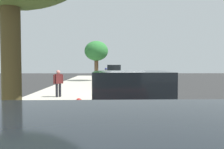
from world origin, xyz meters
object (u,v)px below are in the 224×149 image
parked_sedan_grey_second (114,80)px  parked_pickup_black_mid (128,110)px  cyclist_with_backpack (106,74)px  bicycle_at_curb (108,81)px  parked_suv_tan_nearest (114,72)px  pedestrian_on_phone (58,82)px  fire_hydrant (79,111)px  street_tree_near_cyclist (96,51)px

parked_sedan_grey_second → parked_pickup_black_mid: parked_pickup_black_mid is taller
cyclist_with_backpack → bicycle_at_curb: bearing=116.9°
parked_suv_tan_nearest → cyclist_with_backpack: bearing=81.4°
cyclist_with_backpack → pedestrian_on_phone: 10.59m
parked_pickup_black_mid → parked_suv_tan_nearest: bearing=-90.3°
cyclist_with_backpack → pedestrian_on_phone: (2.69, 10.24, -0.00)m
parked_pickup_black_mid → parked_sedan_grey_second: bearing=-89.4°
parked_pickup_black_mid → pedestrian_on_phone: bearing=-65.6°
parked_sedan_grey_second → bicycle_at_curb: 4.57m
parked_pickup_black_mid → pedestrian_on_phone: (3.53, -7.77, 0.15)m
bicycle_at_curb → fire_hydrant: (0.90, 16.06, 0.20)m
street_tree_near_cyclist → fire_hydrant: (-0.46, 19.74, -2.98)m
parked_pickup_black_mid → bicycle_at_curb: parked_pickup_black_mid is taller
parked_sedan_grey_second → fire_hydrant: parked_sedan_grey_second is taller
parked_suv_tan_nearest → fire_hydrant: size_ratio=5.62×
parked_pickup_black_mid → pedestrian_on_phone: size_ratio=3.32×
parked_suv_tan_nearest → bicycle_at_curb: parked_suv_tan_nearest is taller
street_tree_near_cyclist → fire_hydrant: size_ratio=5.51×
bicycle_at_curb → parked_pickup_black_mid: bearing=92.0°
cyclist_with_backpack → street_tree_near_cyclist: street_tree_near_cyclist is taller
parked_suv_tan_nearest → parked_pickup_black_mid: 24.29m
street_tree_near_cyclist → fire_hydrant: bearing=91.3°
cyclist_with_backpack → pedestrian_on_phone: pedestrian_on_phone is taller
bicycle_at_curb → fire_hydrant: fire_hydrant is taller
parked_sedan_grey_second → cyclist_with_backpack: size_ratio=2.58×
pedestrian_on_phone → cyclist_with_backpack: bearing=-104.7°
parked_pickup_black_mid → bicycle_at_curb: size_ratio=4.03×
parked_sedan_grey_second → bicycle_at_curb: (0.49, -4.53, -0.38)m
parked_suv_tan_nearest → street_tree_near_cyclist: bearing=55.6°
fire_hydrant → parked_sedan_grey_second: bearing=-96.8°
parked_sedan_grey_second → bicycle_at_curb: size_ratio=3.36×
parked_suv_tan_nearest → street_tree_near_cyclist: 4.47m
parked_sedan_grey_second → fire_hydrant: size_ratio=5.27×
parked_suv_tan_nearest → street_tree_near_cyclist: street_tree_near_cyclist is taller
cyclist_with_backpack → street_tree_near_cyclist: size_ratio=0.37×
pedestrian_on_phone → fire_hydrant: pedestrian_on_phone is taller
parked_sedan_grey_second → cyclist_with_backpack: (0.71, -4.97, 0.29)m
street_tree_near_cyclist → pedestrian_on_phone: bearing=83.4°
pedestrian_on_phone → parked_sedan_grey_second: bearing=-122.8°
parked_pickup_black_mid → street_tree_near_cyclist: 21.51m
parked_suv_tan_nearest → pedestrian_on_phone: 16.92m
fire_hydrant → bicycle_at_curb: bearing=-93.2°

